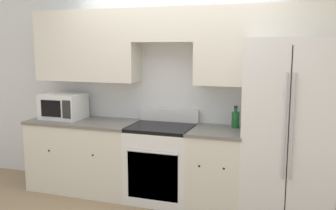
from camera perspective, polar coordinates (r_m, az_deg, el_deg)
name	(u,v)px	position (r m, az deg, el deg)	size (l,w,h in m)	color
ground_plane	(159,210)	(4.31, -1.36, -15.72)	(12.00, 12.00, 0.00)	#937A5B
wall_back	(175,70)	(4.48, 1.15, 5.37)	(8.00, 0.39, 2.60)	silver
lower_cabinets_left	(84,155)	(4.88, -12.61, -7.42)	(1.36, 0.64, 0.89)	silver
lower_cabinets_right	(217,168)	(4.29, 7.47, -9.56)	(0.60, 0.64, 0.89)	silver
oven_range	(162,162)	(4.45, -0.97, -8.74)	(0.74, 0.65, 1.05)	white
refrigerator	(289,128)	(4.16, 17.94, -3.38)	(0.91, 0.80, 1.89)	white
microwave	(63,106)	(4.95, -15.64, -0.19)	(0.51, 0.41, 0.32)	white
bottle	(236,119)	(4.29, 10.25, -2.15)	(0.09, 0.09, 0.25)	#195928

